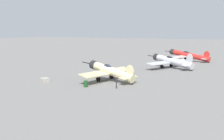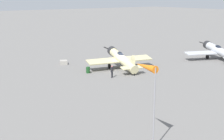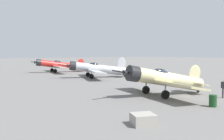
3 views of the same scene
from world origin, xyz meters
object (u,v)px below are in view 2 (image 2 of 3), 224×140
(equipment_crate, at_px, (64,62))
(windsock_mast, at_px, (146,70))
(airplane_foreground, at_px, (121,59))
(ground_crew_mechanic, at_px, (112,70))
(fuel_drum, at_px, (88,70))
(airplane_mid_apron, at_px, (219,51))

(equipment_crate, height_order, windsock_mast, windsock_mast)
(airplane_foreground, distance_m, ground_crew_mechanic, 5.48)
(airplane_foreground, xyz_separation_m, ground_crew_mechanic, (-3.41, 4.26, -0.55))
(airplane_foreground, relative_size, ground_crew_mechanic, 6.19)
(airplane_foreground, bearing_deg, windsock_mast, 158.95)
(fuel_drum, height_order, windsock_mast, windsock_mast)
(ground_crew_mechanic, height_order, windsock_mast, windsock_mast)
(airplane_mid_apron, bearing_deg, fuel_drum, 99.26)
(airplane_foreground, height_order, airplane_mid_apron, airplane_mid_apron)
(airplane_mid_apron, distance_m, ground_crew_mechanic, 22.67)
(airplane_mid_apron, bearing_deg, ground_crew_mechanic, 109.02)
(airplane_mid_apron, relative_size, windsock_mast, 1.89)
(fuel_drum, bearing_deg, ground_crew_mechanic, -163.37)
(airplane_mid_apron, height_order, equipment_crate, airplane_mid_apron)
(airplane_foreground, bearing_deg, airplane_mid_apron, -91.46)
(fuel_drum, bearing_deg, equipment_crate, 0.55)
(airplane_foreground, height_order, equipment_crate, airplane_foreground)
(fuel_drum, xyz_separation_m, windsock_mast, (-21.55, 8.35, 5.40))
(airplane_mid_apron, xyz_separation_m, equipment_crate, (13.02, 23.97, -1.19))
(fuel_drum, bearing_deg, windsock_mast, 158.81)
(airplane_foreground, distance_m, equipment_crate, 10.14)
(ground_crew_mechanic, distance_m, windsock_mast, 20.38)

